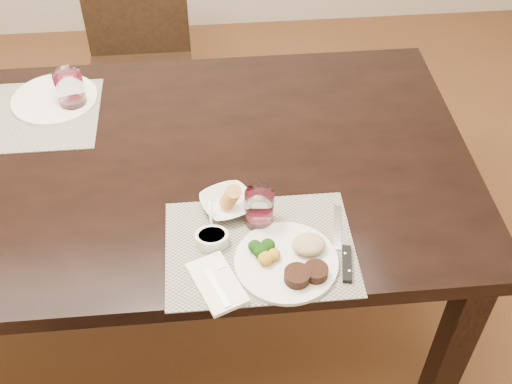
{
  "coord_description": "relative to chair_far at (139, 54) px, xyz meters",
  "views": [
    {
      "loc": [
        0.27,
        -1.34,
        1.96
      ],
      "look_at": [
        0.37,
        -0.22,
        0.82
      ],
      "focal_mm": 45.0,
      "sensor_mm": 36.0,
      "label": 1
    }
  ],
  "objects": [
    {
      "name": "far_plate",
      "position": [
        -0.2,
        -0.63,
        0.26
      ],
      "size": [
        0.26,
        0.26,
        0.01
      ],
      "primitive_type": "cylinder",
      "color": "silver",
      "rests_on": "placemat_far"
    },
    {
      "name": "dining_table",
      "position": [
        0.0,
        -0.93,
        0.16
      ],
      "size": [
        2.0,
        1.0,
        0.75
      ],
      "color": "black",
      "rests_on": "ground"
    },
    {
      "name": "wine_glass_far",
      "position": [
        -0.14,
        -0.66,
        0.3
      ],
      "size": [
        0.08,
        0.08,
        0.12
      ],
      "rotation": [
        0.0,
        0.0,
        -0.36
      ],
      "color": "white",
      "rests_on": "placemat_far"
    },
    {
      "name": "ground_plane",
      "position": [
        0.0,
        -0.93,
        -0.5
      ],
      "size": [
        4.5,
        4.5,
        0.0
      ],
      "primitive_type": "plane",
      "color": "#4F3019",
      "rests_on": "ground"
    },
    {
      "name": "chair_far",
      "position": [
        0.0,
        0.0,
        0.0
      ],
      "size": [
        0.42,
        0.42,
        0.9
      ],
      "color": "black",
      "rests_on": "ground"
    },
    {
      "name": "napkin_fork",
      "position": [
        0.26,
        -1.38,
        0.26
      ],
      "size": [
        0.15,
        0.19,
        0.02
      ],
      "rotation": [
        0.0,
        0.0,
        0.39
      ],
      "color": "white",
      "rests_on": "placemat_near"
    },
    {
      "name": "placemat_far",
      "position": [
        -0.29,
        -0.69,
        0.25
      ],
      "size": [
        0.46,
        0.34,
        0.0
      ],
      "primitive_type": "cube",
      "color": "gray",
      "rests_on": "dining_table"
    },
    {
      "name": "sauce_ramekin",
      "position": [
        0.26,
        -1.25,
        0.27
      ],
      "size": [
        0.08,
        0.12,
        0.07
      ],
      "rotation": [
        0.0,
        0.0,
        0.02
      ],
      "color": "silver",
      "rests_on": "placemat_near"
    },
    {
      "name": "cracker_bowl",
      "position": [
        0.3,
        -1.13,
        0.27
      ],
      "size": [
        0.17,
        0.17,
        0.06
      ],
      "rotation": [
        0.0,
        0.0,
        0.37
      ],
      "color": "silver",
      "rests_on": "placemat_near"
    },
    {
      "name": "dinner_plate",
      "position": [
        0.44,
        -1.33,
        0.26
      ],
      "size": [
        0.25,
        0.25,
        0.04
      ],
      "rotation": [
        0.0,
        0.0,
        -0.1
      ],
      "color": "silver",
      "rests_on": "placemat_near"
    },
    {
      "name": "steak_knife",
      "position": [
        0.57,
        -1.32,
        0.26
      ],
      "size": [
        0.04,
        0.25,
        0.01
      ],
      "rotation": [
        0.0,
        0.0,
        -0.17
      ],
      "color": "silver",
      "rests_on": "placemat_near"
    },
    {
      "name": "placemat_near",
      "position": [
        0.37,
        -1.27,
        0.25
      ],
      "size": [
        0.46,
        0.34,
        0.0
      ],
      "primitive_type": "cube",
      "color": "gray",
      "rests_on": "dining_table"
    },
    {
      "name": "wine_glass_near",
      "position": [
        0.38,
        -1.19,
        0.3
      ],
      "size": [
        0.07,
        0.07,
        0.1
      ],
      "rotation": [
        0.0,
        0.0,
        -0.22
      ],
      "color": "white",
      "rests_on": "placemat_near"
    }
  ]
}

